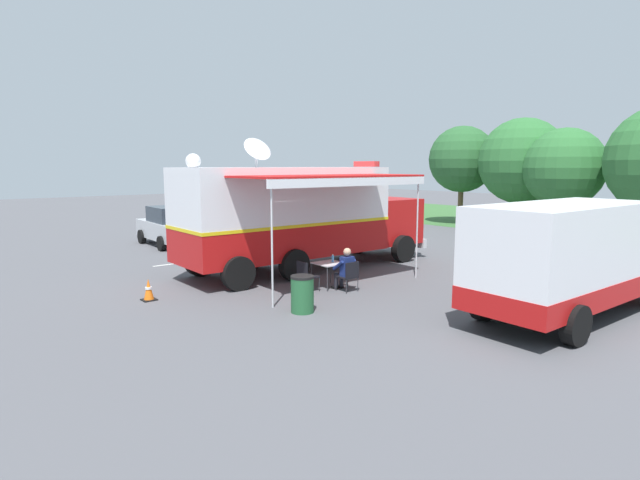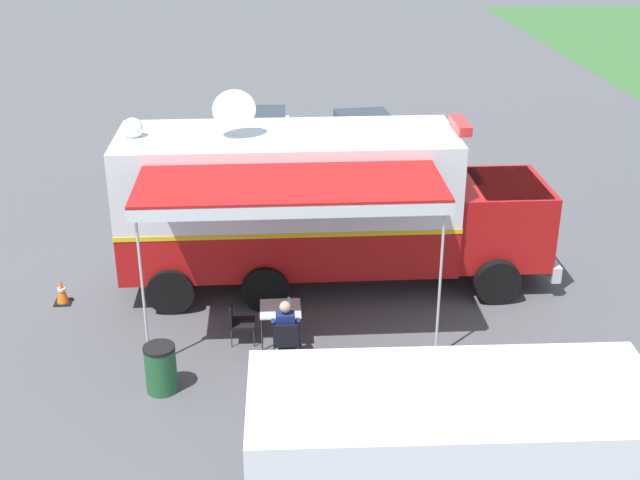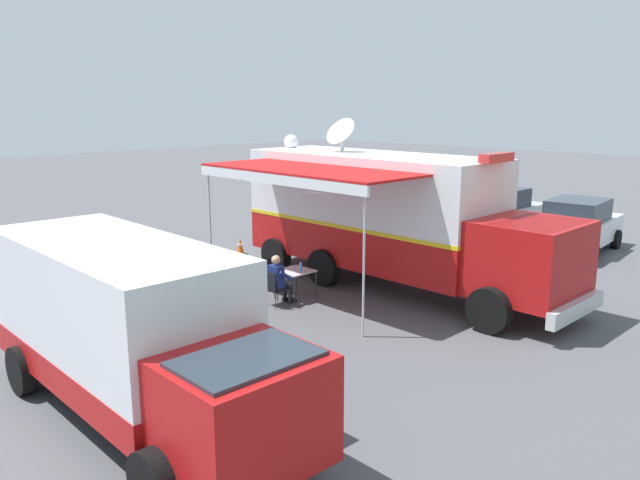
# 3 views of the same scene
# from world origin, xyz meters

# --- Properties ---
(ground_plane) EXTENTS (100.00, 100.00, 0.00)m
(ground_plane) POSITION_xyz_m (0.00, 0.00, 0.00)
(ground_plane) COLOR #515156
(grass_verge) EXTENTS (80.00, 14.00, 0.01)m
(grass_verge) POSITION_xyz_m (0.00, 21.86, 0.00)
(grass_verge) COLOR #386633
(grass_verge) RESTS_ON ground
(lot_stripe) EXTENTS (0.19, 4.80, 0.01)m
(lot_stripe) POSITION_xyz_m (-3.75, -0.70, 0.00)
(lot_stripe) COLOR silver
(lot_stripe) RESTS_ON ground
(command_truck) EXTENTS (4.94, 9.52, 4.53)m
(command_truck) POSITION_xyz_m (0.04, 0.75, 1.94)
(command_truck) COLOR #B71414
(command_truck) RESTS_ON ground
(folding_table) EXTENTS (0.81, 0.81, 0.73)m
(folding_table) POSITION_xyz_m (2.57, -0.27, 0.67)
(folding_table) COLOR silver
(folding_table) RESTS_ON ground
(water_bottle) EXTENTS (0.07, 0.07, 0.22)m
(water_bottle) POSITION_xyz_m (2.54, -0.10, 0.83)
(water_bottle) COLOR #4C99D8
(water_bottle) RESTS_ON folding_table
(folding_chair_at_table) EXTENTS (0.49, 0.49, 0.87)m
(folding_chair_at_table) POSITION_xyz_m (3.37, -0.20, 0.51)
(folding_chair_at_table) COLOR black
(folding_chair_at_table) RESTS_ON ground
(folding_chair_beside_table) EXTENTS (0.49, 0.49, 0.87)m
(folding_chair_beside_table) POSITION_xyz_m (2.54, -1.12, 0.51)
(folding_chair_beside_table) COLOR black
(folding_chair_beside_table) RESTS_ON ground
(seated_responder) EXTENTS (0.66, 0.56, 1.25)m
(seated_responder) POSITION_xyz_m (3.18, -0.20, 0.65)
(seated_responder) COLOR navy
(seated_responder) RESTS_ON ground
(trash_bin) EXTENTS (0.57, 0.57, 0.91)m
(trash_bin) POSITION_xyz_m (4.13, -2.46, 0.46)
(trash_bin) COLOR #235B33
(trash_bin) RESTS_ON ground
(traffic_cone) EXTENTS (0.36, 0.36, 0.58)m
(traffic_cone) POSITION_xyz_m (0.64, -4.94, 0.28)
(traffic_cone) COLOR black
(traffic_cone) RESTS_ON ground
(support_truck) EXTENTS (2.53, 6.87, 2.70)m
(support_truck) POSITION_xyz_m (8.43, 2.29, 1.39)
(support_truck) COLOR white
(support_truck) RESTS_ON ground
(car_behind_truck) EXTENTS (4.35, 2.32, 1.76)m
(car_behind_truck) POSITION_xyz_m (-7.46, 2.64, 0.88)
(car_behind_truck) COLOR silver
(car_behind_truck) RESTS_ON ground
(car_far_corner) EXTENTS (4.28, 2.17, 1.76)m
(car_far_corner) POSITION_xyz_m (-8.03, -0.56, 0.88)
(car_far_corner) COLOR #B2B5BA
(car_far_corner) RESTS_ON ground
(tree_far_left) EXTENTS (4.07, 4.07, 6.00)m
(tree_far_left) POSITION_xyz_m (-5.08, 17.08, 3.96)
(tree_far_left) COLOR brown
(tree_far_left) RESTS_ON ground
(tree_left_of_centre) EXTENTS (4.74, 4.74, 6.19)m
(tree_left_of_centre) POSITION_xyz_m (-1.06, 16.95, 3.82)
(tree_left_of_centre) COLOR brown
(tree_left_of_centre) RESTS_ON ground
(tree_right_of_centre) EXTENTS (4.00, 4.00, 5.46)m
(tree_right_of_centre) POSITION_xyz_m (1.66, 16.12, 3.45)
(tree_right_of_centre) COLOR brown
(tree_right_of_centre) RESTS_ON ground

